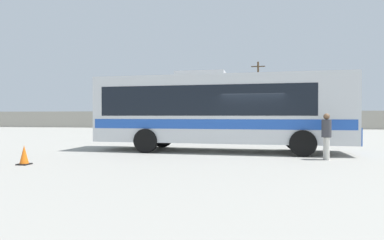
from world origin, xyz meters
TOP-DOWN VIEW (x-y plane):
  - ground_plane at (0.00, 10.00)m, footprint 300.00×300.00m
  - perimeter_wall at (0.00, 26.68)m, footprint 80.00×0.30m
  - coach_bus_silver_blue at (-1.57, 0.49)m, footprint 11.18×3.01m
  - attendant_by_bus_door at (2.63, -1.66)m, footprint 0.41×0.41m
  - parked_car_leftmost_black at (-11.39, 22.68)m, footprint 4.43×2.25m
  - parked_car_second_black at (-5.83, 23.30)m, footprint 4.54×2.12m
  - parked_car_third_grey at (0.07, 23.36)m, footprint 4.61×2.19m
  - utility_pole_near at (1.31, 28.48)m, footprint 1.80×0.24m
  - utility_pole_far at (-5.39, 30.59)m, footprint 1.80×0.24m
  - roadside_tree_left at (-13.49, 31.61)m, footprint 5.39×5.39m
  - roadside_tree_midleft at (-4.14, 30.90)m, footprint 4.43×4.43m
  - roadside_tree_midright at (1.46, 31.02)m, footprint 5.25×5.25m
  - roadside_tree_right at (7.24, 31.83)m, footprint 4.07×4.07m
  - traffic_cone_on_apron at (-7.40, -4.53)m, footprint 0.36×0.36m

SIDE VIEW (x-z plane):
  - ground_plane at x=0.00m, z-range 0.00..0.00m
  - traffic_cone_on_apron at x=-7.40m, z-range -0.01..0.63m
  - parked_car_leftmost_black at x=-11.39m, z-range 0.04..1.54m
  - parked_car_third_grey at x=0.07m, z-range 0.04..1.56m
  - parked_car_second_black at x=-5.83m, z-range 0.04..1.58m
  - attendant_by_bus_door at x=2.63m, z-range 0.11..1.80m
  - perimeter_wall at x=0.00m, z-range 0.00..2.21m
  - coach_bus_silver_blue at x=-1.57m, z-range 0.12..3.71m
  - roadside_tree_midleft at x=-4.14m, z-range 0.99..6.76m
  - roadside_tree_right at x=7.24m, z-range 1.19..7.05m
  - utility_pole_far at x=-5.39m, z-range 0.18..8.21m
  - roadside_tree_midright at x=1.46m, z-range 1.13..7.88m
  - utility_pole_near at x=1.31m, z-range 0.18..8.85m
  - roadside_tree_left at x=-13.49m, z-range 1.11..7.93m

